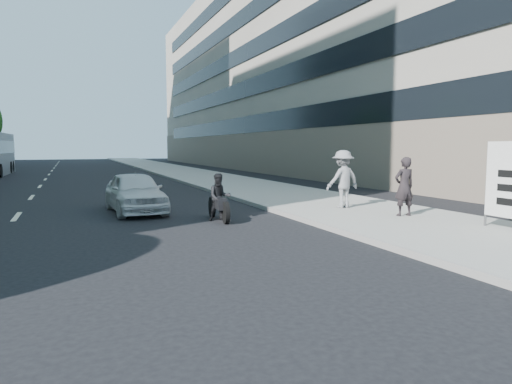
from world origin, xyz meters
name	(u,v)px	position (x,y,z in m)	size (l,w,h in m)	color
ground	(323,253)	(0.00, 0.00, 0.00)	(160.00, 160.00, 0.00)	black
near_sidewalk	(219,180)	(4.00, 20.00, 0.07)	(5.00, 120.00, 0.15)	gray
near_building	(308,67)	(17.00, 32.00, 10.00)	(14.00, 70.00, 20.00)	gray
jogger	(343,179)	(3.68, 4.99, 1.13)	(1.26, 0.72, 1.95)	gray
pedestrian_woman	(404,187)	(4.37, 2.73, 1.03)	(0.64, 0.42, 1.76)	black
white_sedan_near	(135,192)	(-2.85, 7.61, 0.69)	(1.63, 4.05, 1.38)	silver
motorcycle	(219,200)	(-0.75, 4.83, 0.64)	(0.74, 2.05, 1.42)	black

